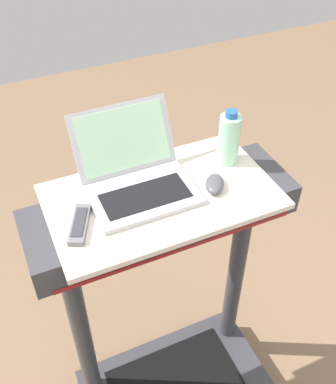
# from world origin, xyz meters

# --- Properties ---
(desk_board) EXTENTS (0.73, 0.43, 0.02)m
(desk_board) POSITION_xyz_m (0.00, 0.70, 1.16)
(desk_board) COLOR beige
(desk_board) RESTS_ON treadmill_base
(laptop) EXTENTS (0.33, 0.33, 0.22)m
(laptop) POSITION_xyz_m (-0.06, 0.77, 1.22)
(laptop) COLOR #B7B7BC
(laptop) RESTS_ON desk_board
(computer_mouse) EXTENTS (0.10, 0.12, 0.03)m
(computer_mouse) POSITION_xyz_m (0.17, 0.66, 1.19)
(computer_mouse) COLOR #4C4C51
(computer_mouse) RESTS_ON desk_board
(water_bottle) EXTENTS (0.07, 0.07, 0.20)m
(water_bottle) POSITION_xyz_m (0.28, 0.77, 1.27)
(water_bottle) COLOR #9EDBB2
(water_bottle) RESTS_ON desk_board
(tv_remote) EXTENTS (0.11, 0.16, 0.02)m
(tv_remote) POSITION_xyz_m (-0.28, 0.67, 1.18)
(tv_remote) COLOR slate
(tv_remote) RESTS_ON desk_board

